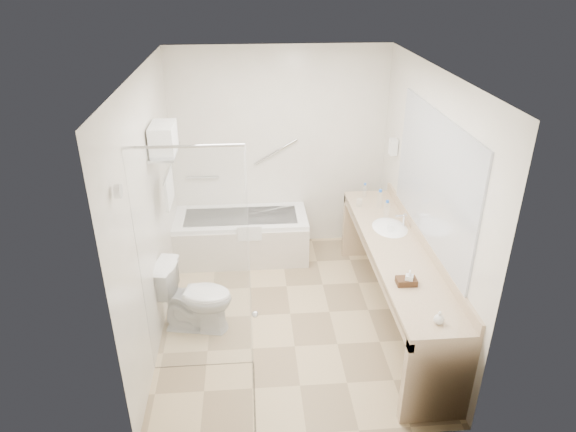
{
  "coord_description": "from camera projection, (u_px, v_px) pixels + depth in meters",
  "views": [
    {
      "loc": [
        -0.37,
        -4.35,
        3.32
      ],
      "look_at": [
        0.0,
        0.3,
        1.0
      ],
      "focal_mm": 32.0,
      "sensor_mm": 36.0,
      "label": 1
    }
  ],
  "objects": [
    {
      "name": "shower_enclosure",
      "position": [
        221.0,
        280.0,
        4.04
      ],
      "size": [
        0.96,
        0.91,
        2.11
      ],
      "color": "silver",
      "rests_on": "floor"
    },
    {
      "name": "ceiling",
      "position": [
        291.0,
        71.0,
        4.28
      ],
      "size": [
        2.6,
        3.2,
        0.1
      ],
      "primitive_type": "cube",
      "color": "white",
      "rests_on": "wall_back"
    },
    {
      "name": "grab_bar_short",
      "position": [
        203.0,
        177.0,
        6.29
      ],
      "size": [
        0.4,
        0.03,
        0.03
      ],
      "primitive_type": "cylinder",
      "rotation": [
        0.0,
        1.57,
        0.0
      ],
      "color": "silver",
      "rests_on": "wall_back"
    },
    {
      "name": "grab_bar_long",
      "position": [
        276.0,
        152.0,
        6.22
      ],
      "size": [
        0.53,
        0.03,
        0.33
      ],
      "primitive_type": "cylinder",
      "rotation": [
        0.0,
        1.05,
        0.0
      ],
      "color": "silver",
      "rests_on": "wall_back"
    },
    {
      "name": "soap_bottle_b",
      "position": [
        439.0,
        319.0,
        3.89
      ],
      "size": [
        0.1,
        0.12,
        0.08
      ],
      "primitive_type": "imported",
      "rotation": [
        0.0,
        0.0,
        -0.18
      ],
      "color": "silver",
      "rests_on": "vanity_counter"
    },
    {
      "name": "sink",
      "position": [
        390.0,
        230.0,
        5.32
      ],
      "size": [
        0.4,
        0.52,
        0.14
      ],
      "primitive_type": "ellipsoid",
      "color": "white",
      "rests_on": "vanity_counter"
    },
    {
      "name": "soap_bottle_a",
      "position": [
        409.0,
        282.0,
        4.35
      ],
      "size": [
        0.11,
        0.16,
        0.07
      ],
      "primitive_type": "imported",
      "rotation": [
        0.0,
        0.0,
        -0.37
      ],
      "color": "silver",
      "rests_on": "vanity_counter"
    },
    {
      "name": "wall_right",
      "position": [
        425.0,
        202.0,
        4.93
      ],
      "size": [
        0.1,
        3.2,
        2.5
      ],
      "primitive_type": "cube",
      "color": "silver",
      "rests_on": "ground"
    },
    {
      "name": "wall_back",
      "position": [
        280.0,
        151.0,
        6.26
      ],
      "size": [
        2.6,
        0.1,
        2.5
      ],
      "primitive_type": "cube",
      "color": "silver",
      "rests_on": "ground"
    },
    {
      "name": "vanity_counter",
      "position": [
        395.0,
        265.0,
        5.04
      ],
      "size": [
        0.55,
        2.7,
        0.95
      ],
      "color": "tan",
      "rests_on": "floor"
    },
    {
      "name": "toilet",
      "position": [
        195.0,
        297.0,
        5.05
      ],
      "size": [
        0.8,
        0.54,
        0.72
      ],
      "primitive_type": "imported",
      "rotation": [
        0.0,
        0.0,
        1.38
      ],
      "color": "white",
      "rests_on": "floor"
    },
    {
      "name": "water_bottle_left",
      "position": [
        380.0,
        199.0,
        5.7
      ],
      "size": [
        0.07,
        0.07,
        0.22
      ],
      "rotation": [
        0.0,
        0.0,
        -0.12
      ],
      "color": "silver",
      "rests_on": "vanity_counter"
    },
    {
      "name": "water_bottle_right",
      "position": [
        365.0,
        190.0,
        5.98
      ],
      "size": [
        0.05,
        0.05,
        0.17
      ],
      "rotation": [
        0.0,
        0.0,
        -0.35
      ],
      "color": "silver",
      "rests_on": "vanity_counter"
    },
    {
      "name": "towel_shelf",
      "position": [
        164.0,
        147.0,
        4.84
      ],
      "size": [
        0.24,
        0.55,
        0.81
      ],
      "color": "silver",
      "rests_on": "wall_left"
    },
    {
      "name": "drinking_glass_near",
      "position": [
        359.0,
        203.0,
        5.76
      ],
      "size": [
        0.07,
        0.07,
        0.09
      ],
      "primitive_type": "cylinder",
      "rotation": [
        0.0,
        0.0,
        -0.13
      ],
      "color": "silver",
      "rests_on": "vanity_counter"
    },
    {
      "name": "amenity_basket",
      "position": [
        406.0,
        281.0,
        4.36
      ],
      "size": [
        0.17,
        0.12,
        0.06
      ],
      "primitive_type": "cube",
      "rotation": [
        0.0,
        0.0,
        -0.02
      ],
      "color": "#442E18",
      "rests_on": "vanity_counter"
    },
    {
      "name": "mirror",
      "position": [
        433.0,
        179.0,
        4.66
      ],
      "size": [
        0.02,
        2.0,
        1.2
      ],
      "primitive_type": "cube",
      "color": "#A8ADB4",
      "rests_on": "wall_right"
    },
    {
      "name": "hairdryer_unit",
      "position": [
        393.0,
        147.0,
        5.77
      ],
      "size": [
        0.08,
        0.1,
        0.18
      ],
      "primitive_type": "cube",
      "color": "silver",
      "rests_on": "wall_right"
    },
    {
      "name": "bathtub",
      "position": [
        242.0,
        236.0,
        6.34
      ],
      "size": [
        1.6,
        0.73,
        0.59
      ],
      "color": "white",
      "rests_on": "floor"
    },
    {
      "name": "drinking_glass_far",
      "position": [
        391.0,
        228.0,
        5.19
      ],
      "size": [
        0.09,
        0.09,
        0.1
      ],
      "primitive_type": "cylinder",
      "rotation": [
        0.0,
        0.0,
        0.34
      ],
      "color": "silver",
      "rests_on": "vanity_counter"
    },
    {
      "name": "floor",
      "position": [
        290.0,
        314.0,
        5.39
      ],
      "size": [
        3.2,
        3.2,
        0.0
      ],
      "primitive_type": "plane",
      "color": "tan",
      "rests_on": "ground"
    },
    {
      "name": "faucet",
      "position": [
        404.0,
        220.0,
        5.28
      ],
      "size": [
        0.03,
        0.03,
        0.14
      ],
      "primitive_type": "cylinder",
      "color": "silver",
      "rests_on": "vanity_counter"
    },
    {
      "name": "wall_left",
      "position": [
        151.0,
        211.0,
        4.74
      ],
      "size": [
        0.1,
        3.2,
        2.5
      ],
      "primitive_type": "cube",
      "color": "silver",
      "rests_on": "ground"
    },
    {
      "name": "water_bottle_mid",
      "position": [
        387.0,
        210.0,
        5.47
      ],
      "size": [
        0.06,
        0.06,
        0.2
      ],
      "rotation": [
        0.0,
        0.0,
        0.39
      ],
      "color": "silver",
      "rests_on": "vanity_counter"
    },
    {
      "name": "wall_front",
      "position": [
        311.0,
        309.0,
        3.4
      ],
      "size": [
        2.6,
        0.1,
        2.5
      ],
      "primitive_type": "cube",
      "color": "silver",
      "rests_on": "ground"
    }
  ]
}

